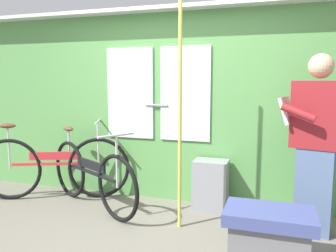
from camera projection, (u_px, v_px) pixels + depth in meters
The scene contains 8 objects.
ground_plane at pixel (131, 249), 3.03m from camera, with size 6.46×4.22×0.04m, color #666056.
train_door_wall at pixel (173, 103), 4.10m from camera, with size 5.46×0.28×2.29m.
bicycle_near_door at pixel (91, 175), 3.93m from camera, with size 1.55×0.89×0.92m.
bicycle_leaning_behind at pixel (54, 167), 4.23m from camera, with size 1.73×0.76×0.97m.
passenger_reading_newspaper at pixel (316, 141), 3.19m from camera, with size 0.62×0.55×1.71m.
trash_bin_by_wall at pixel (211, 185), 3.87m from camera, with size 0.38×0.28×0.57m, color gray.
handrail_pole at pixel (180, 116), 3.31m from camera, with size 0.04×0.04×2.25m, color #C6C14C.
bench_seat_corner at pixel (269, 235), 2.73m from camera, with size 0.70×0.44×0.45m.
Camera 1 is at (1.19, -2.62, 1.47)m, focal length 36.65 mm.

